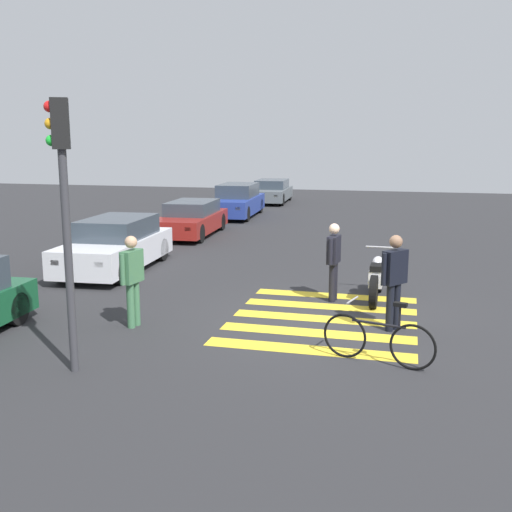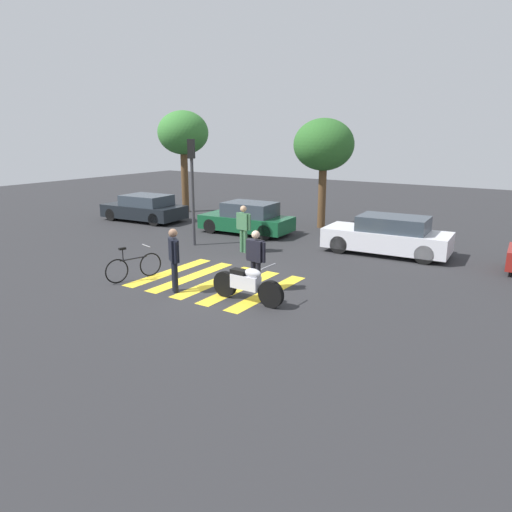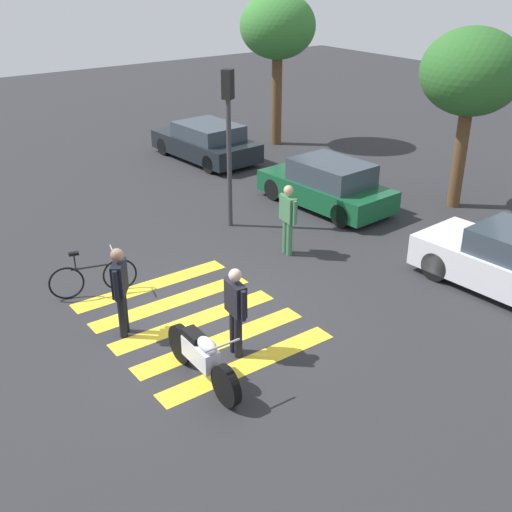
% 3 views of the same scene
% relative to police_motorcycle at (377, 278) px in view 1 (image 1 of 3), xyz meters
% --- Properties ---
extents(ground_plane, '(60.00, 60.00, 0.00)m').
position_rel_police_motorcycle_xyz_m(ground_plane, '(-1.72, 0.90, -0.47)').
color(ground_plane, '#2B2B2D').
extents(police_motorcycle, '(2.13, 0.62, 1.06)m').
position_rel_police_motorcycle_xyz_m(police_motorcycle, '(0.00, 0.00, 0.00)').
color(police_motorcycle, black).
rests_on(police_motorcycle, ground_plane).
extents(leaning_bicycle, '(0.60, 1.75, 1.02)m').
position_rel_police_motorcycle_xyz_m(leaning_bicycle, '(-3.87, -0.24, -0.08)').
color(leaning_bicycle, black).
rests_on(leaning_bicycle, ground_plane).
extents(officer_on_foot, '(0.67, 0.26, 1.68)m').
position_rel_police_motorcycle_xyz_m(officer_on_foot, '(-0.33, 0.90, 0.48)').
color(officer_on_foot, black).
rests_on(officer_on_foot, ground_plane).
extents(officer_by_motorcycle, '(0.57, 0.46, 1.75)m').
position_rel_police_motorcycle_xyz_m(officer_by_motorcycle, '(-2.09, -0.41, 0.54)').
color(officer_by_motorcycle, black).
rests_on(officer_by_motorcycle, ground_plane).
extents(pedestrian_bystander, '(0.67, 0.27, 1.70)m').
position_rel_police_motorcycle_xyz_m(pedestrian_bystander, '(-3.05, 4.25, 0.50)').
color(pedestrian_bystander, '#3F724C').
rests_on(pedestrian_bystander, ground_plane).
extents(crosswalk_stripes, '(4.05, 3.51, 0.01)m').
position_rel_police_motorcycle_xyz_m(crosswalk_stripes, '(-1.72, 0.90, -0.47)').
color(crosswalk_stripes, yellow).
rests_on(crosswalk_stripes, ground_plane).
extents(car_white_van, '(4.44, 1.96, 1.38)m').
position_rel_police_motorcycle_xyz_m(car_white_van, '(1.38, 6.85, 0.19)').
color(car_white_van, black).
rests_on(car_white_van, ground_plane).
extents(car_maroon_wagon, '(4.46, 1.96, 1.22)m').
position_rel_police_motorcycle_xyz_m(car_maroon_wagon, '(7.43, 6.97, 0.12)').
color(car_maroon_wagon, black).
rests_on(car_maroon_wagon, ground_plane).
extents(car_blue_hatchback, '(4.73, 1.99, 1.45)m').
position_rel_police_motorcycle_xyz_m(car_blue_hatchback, '(13.02, 6.85, 0.21)').
color(car_blue_hatchback, black).
rests_on(car_blue_hatchback, ground_plane).
extents(car_grey_coupe, '(4.44, 2.05, 1.24)m').
position_rel_police_motorcycle_xyz_m(car_grey_coupe, '(19.31, 6.70, 0.13)').
color(car_grey_coupe, black).
rests_on(car_grey_coupe, ground_plane).
extents(traffic_light_pole, '(0.33, 0.36, 3.98)m').
position_rel_police_motorcycle_xyz_m(traffic_light_pole, '(-5.30, 4.16, 2.22)').
color(traffic_light_pole, '#38383D').
rests_on(traffic_light_pole, ground_plane).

